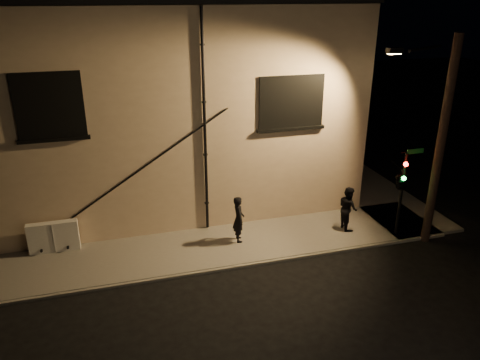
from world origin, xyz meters
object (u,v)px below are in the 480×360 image
object	(u,v)px
pedestrian_a	(239,219)
traffic_signal	(400,180)
utility_cabinet	(54,237)
streetlamp_pole	(439,139)
pedestrian_b	(348,208)

from	to	relation	value
pedestrian_a	traffic_signal	world-z (taller)	traffic_signal
utility_cabinet	streetlamp_pole	xyz separation A→B (m)	(13.51, -2.78, 3.34)
pedestrian_b	traffic_signal	bearing A→B (deg)	-124.06
utility_cabinet	pedestrian_a	distance (m)	6.72
utility_cabinet	pedestrian_a	size ratio (longest dim) A/B	0.97
streetlamp_pole	pedestrian_b	bearing A→B (deg)	149.28
streetlamp_pole	traffic_signal	bearing A→B (deg)	156.69
streetlamp_pole	utility_cabinet	bearing A→B (deg)	168.36
pedestrian_b	traffic_signal	size ratio (longest dim) A/B	0.51
utility_cabinet	pedestrian_b	world-z (taller)	pedestrian_b
pedestrian_b	streetlamp_pole	bearing A→B (deg)	-119.47
traffic_signal	streetlamp_pole	world-z (taller)	streetlamp_pole
pedestrian_a	pedestrian_b	distance (m)	4.41
utility_cabinet	traffic_signal	size ratio (longest dim) A/B	0.51
pedestrian_b	streetlamp_pole	xyz separation A→B (m)	(2.48, -1.47, 3.03)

